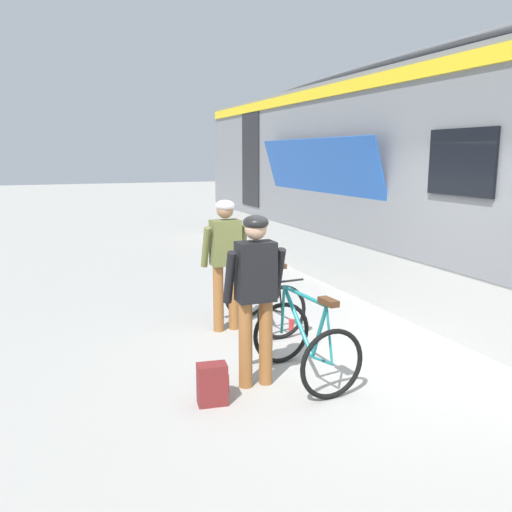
% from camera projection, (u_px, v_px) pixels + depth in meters
% --- Properties ---
extents(ground_plane, '(80.00, 80.00, 0.00)m').
position_uv_depth(ground_plane, '(345.00, 364.00, 6.07)').
color(ground_plane, '#A09E99').
extents(cyclist_near_in_dark, '(0.62, 0.32, 1.76)m').
position_uv_depth(cyclist_near_in_dark, '(256.00, 286.00, 5.34)').
color(cyclist_near_in_dark, '#935B2D').
rests_on(cyclist_near_in_dark, ground).
extents(cyclist_far_in_olive, '(0.62, 0.32, 1.76)m').
position_uv_depth(cyclist_far_in_olive, '(226.00, 253.00, 7.07)').
color(cyclist_far_in_olive, '#935B2D').
rests_on(cyclist_far_in_olive, ground).
extents(bicycle_near_teal, '(0.79, 1.12, 0.99)m').
position_uv_depth(bicycle_near_teal, '(305.00, 343.00, 5.59)').
color(bicycle_near_teal, black).
rests_on(bicycle_near_teal, ground).
extents(bicycle_far_black, '(0.81, 1.13, 0.99)m').
position_uv_depth(bicycle_far_black, '(264.00, 299.00, 7.27)').
color(bicycle_far_black, black).
rests_on(bicycle_far_black, ground).
extents(backpack_on_platform, '(0.30, 0.21, 0.40)m').
position_uv_depth(backpack_on_platform, '(212.00, 384.00, 5.07)').
color(backpack_on_platform, maroon).
rests_on(backpack_on_platform, ground).
extents(water_bottle_near_the_bikes, '(0.07, 0.07, 0.18)m').
position_uv_depth(water_bottle_near_the_bikes, '(291.00, 326.00, 7.14)').
color(water_bottle_near_the_bikes, red).
rests_on(water_bottle_near_the_bikes, ground).
extents(water_bottle_by_the_backpack, '(0.07, 0.07, 0.18)m').
position_uv_depth(water_bottle_by_the_backpack, '(226.00, 384.00, 5.34)').
color(water_bottle_by_the_backpack, red).
rests_on(water_bottle_by_the_backpack, ground).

